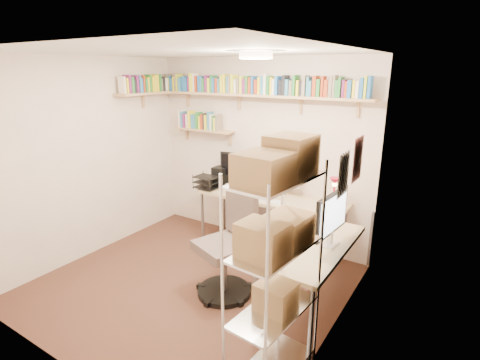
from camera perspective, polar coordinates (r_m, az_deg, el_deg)
name	(u,v)px	position (r m, az deg, el deg)	size (l,w,h in m)	color
ground	(191,284)	(4.44, -7.45, -15.42)	(3.20, 3.20, 0.00)	#45271D
room_shell	(186,150)	(3.85, -8.24, 4.51)	(3.24, 3.04, 2.52)	#F5DEC7
wall_shelves	(224,94)	(5.07, -2.41, 13.00)	(3.12, 1.09, 0.80)	tan
corner_desk	(271,205)	(4.57, 4.74, -3.80)	(2.34, 1.98, 1.32)	#D3B789
office_chair	(229,251)	(4.04, -1.70, -10.79)	(0.66, 0.67, 1.16)	black
wire_rack	(277,226)	(2.58, 5.61, -6.97)	(0.43, 0.78, 1.92)	silver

